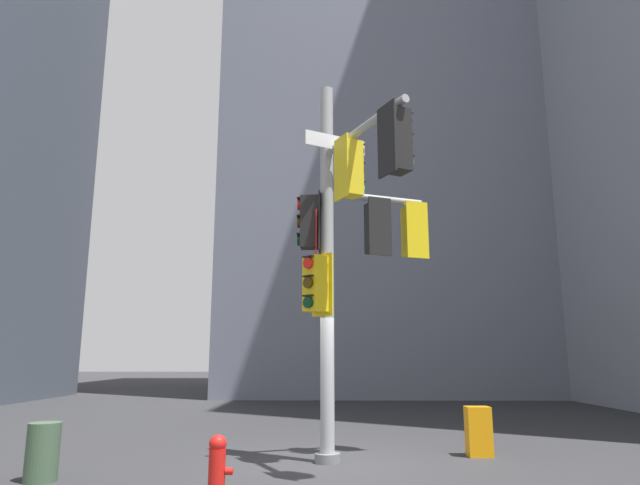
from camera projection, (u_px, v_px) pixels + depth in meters
ground at (328, 463)px, 9.68m from camera, size 120.00×120.00×0.00m
building_mid_block at (378, 78)px, 35.47m from camera, size 16.77×16.77×38.39m
signal_pole_assembly at (349, 232)px, 10.25m from camera, size 2.59×3.37×7.02m
fire_hydrant at (217, 465)px, 7.28m from camera, size 0.33×0.23×0.80m
newspaper_box at (479, 431)px, 10.39m from camera, size 0.45×0.36×0.89m
trash_bin at (43, 452)px, 8.30m from camera, size 0.47×0.47×0.84m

